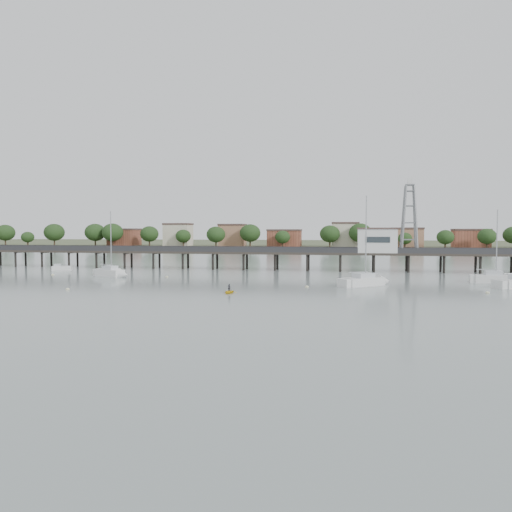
% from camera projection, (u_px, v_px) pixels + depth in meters
% --- Properties ---
extents(ground_plane, '(500.00, 500.00, 0.00)m').
position_uv_depth(ground_plane, '(161.00, 316.00, 51.31)').
color(ground_plane, slate).
rests_on(ground_plane, ground).
extents(pier, '(150.00, 5.00, 5.50)m').
position_uv_depth(pier, '(261.00, 253.00, 110.05)').
color(pier, '#2D2823').
rests_on(pier, ground).
extents(pier_building, '(8.40, 5.40, 5.30)m').
position_uv_depth(pier_building, '(377.00, 240.00, 105.41)').
color(pier_building, silver).
rests_on(pier_building, ground).
extents(lattice_tower, '(3.20, 3.20, 15.50)m').
position_uv_depth(lattice_tower, '(409.00, 219.00, 104.01)').
color(lattice_tower, slate).
rests_on(lattice_tower, ground).
extents(sailboat_b, '(8.12, 5.26, 13.02)m').
position_uv_depth(sailboat_b, '(114.00, 273.00, 94.00)').
color(sailboat_b, white).
rests_on(sailboat_b, ground).
extents(sailboat_e, '(7.87, 2.79, 12.83)m').
position_uv_depth(sailboat_e, '(501.00, 279.00, 82.79)').
color(sailboat_e, white).
rests_on(sailboat_e, ground).
extents(sailboat_c, '(8.65, 8.05, 15.05)m').
position_uv_depth(sailboat_c, '(371.00, 281.00, 79.47)').
color(sailboat_c, white).
rests_on(sailboat_c, ground).
extents(white_tender, '(4.44, 3.11, 1.59)m').
position_uv_depth(white_tender, '(61.00, 268.00, 108.29)').
color(white_tender, white).
rests_on(white_tender, ground).
extents(yellow_dinghy, '(1.79, 0.53, 2.51)m').
position_uv_depth(yellow_dinghy, '(229.00, 293.00, 69.65)').
color(yellow_dinghy, yellow).
rests_on(yellow_dinghy, ground).
extents(dinghy_occupant, '(0.76, 1.11, 0.25)m').
position_uv_depth(dinghy_occupant, '(229.00, 293.00, 69.65)').
color(dinghy_occupant, black).
rests_on(dinghy_occupant, ground).
extents(mooring_buoys, '(76.08, 21.53, 0.39)m').
position_uv_depth(mooring_buoys, '(203.00, 283.00, 81.71)').
color(mooring_buoys, beige).
rests_on(mooring_buoys, ground).
extents(far_shore, '(500.00, 170.00, 10.40)m').
position_uv_depth(far_shore, '(315.00, 244.00, 286.54)').
color(far_shore, '#475133').
rests_on(far_shore, ground).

